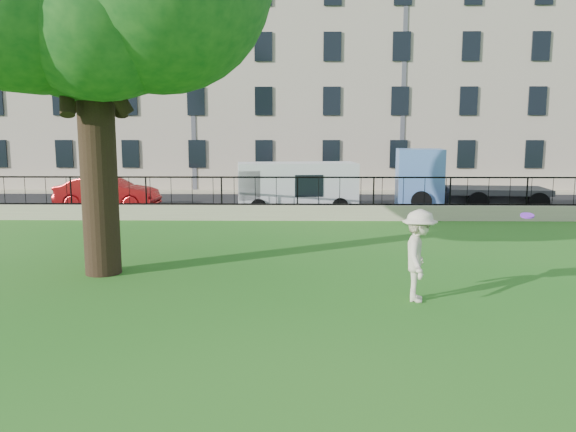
{
  "coord_description": "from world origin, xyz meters",
  "views": [
    {
      "loc": [
        -0.0,
        -10.0,
        3.48
      ],
      "look_at": [
        -0.23,
        3.5,
        1.44
      ],
      "focal_mm": 35.0,
      "sensor_mm": 36.0,
      "label": 1
    }
  ],
  "objects_px": {
    "red_sedan": "(108,193)",
    "blue_truck": "(469,179)",
    "white_van": "(297,187)",
    "frisbee": "(527,216)",
    "man": "(419,256)"
  },
  "relations": [
    {
      "from": "frisbee",
      "to": "man",
      "type": "bearing_deg",
      "value": -177.57
    },
    {
      "from": "red_sedan",
      "to": "blue_truck",
      "type": "xyz_separation_m",
      "value": [
        16.31,
        0.39,
        0.61
      ]
    },
    {
      "from": "white_van",
      "to": "frisbee",
      "type": "bearing_deg",
      "value": -76.75
    },
    {
      "from": "man",
      "to": "white_van",
      "type": "height_order",
      "value": "white_van"
    },
    {
      "from": "man",
      "to": "frisbee",
      "type": "xyz_separation_m",
      "value": [
        2.2,
        0.09,
        0.82
      ]
    },
    {
      "from": "frisbee",
      "to": "red_sedan",
      "type": "height_order",
      "value": "frisbee"
    },
    {
      "from": "frisbee",
      "to": "blue_truck",
      "type": "distance_m",
      "value": 14.33
    },
    {
      "from": "red_sedan",
      "to": "blue_truck",
      "type": "bearing_deg",
      "value": -85.84
    },
    {
      "from": "frisbee",
      "to": "white_van",
      "type": "distance_m",
      "value": 13.84
    },
    {
      "from": "red_sedan",
      "to": "blue_truck",
      "type": "height_order",
      "value": "blue_truck"
    },
    {
      "from": "frisbee",
      "to": "blue_truck",
      "type": "relative_size",
      "value": 0.04
    },
    {
      "from": "man",
      "to": "white_van",
      "type": "relative_size",
      "value": 0.37
    },
    {
      "from": "red_sedan",
      "to": "white_van",
      "type": "distance_m",
      "value": 8.56
    },
    {
      "from": "frisbee",
      "to": "red_sedan",
      "type": "distance_m",
      "value": 19.02
    },
    {
      "from": "red_sedan",
      "to": "white_van",
      "type": "relative_size",
      "value": 0.88
    }
  ]
}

